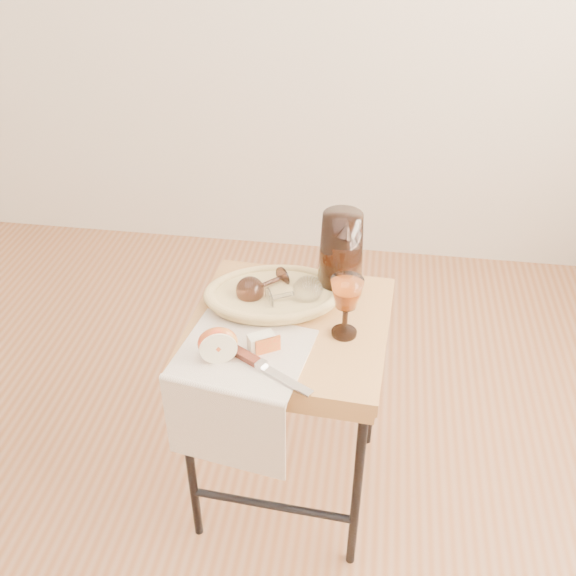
% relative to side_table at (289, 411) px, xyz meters
% --- Properties ---
extents(side_table, '(0.53, 0.53, 0.64)m').
position_rel_side_table_xyz_m(side_table, '(0.00, 0.00, 0.00)').
color(side_table, brown).
rests_on(side_table, floor).
extents(tea_towel, '(0.34, 0.32, 0.01)m').
position_rel_side_table_xyz_m(tea_towel, '(-0.09, -0.14, 0.32)').
color(tea_towel, white).
rests_on(tea_towel, side_table).
extents(bread_basket, '(0.37, 0.29, 0.05)m').
position_rel_side_table_xyz_m(bread_basket, '(-0.05, 0.07, 0.34)').
color(bread_basket, tan).
rests_on(bread_basket, side_table).
extents(goblet_lying_a, '(0.14, 0.14, 0.07)m').
position_rel_side_table_xyz_m(goblet_lying_a, '(-0.08, 0.09, 0.37)').
color(goblet_lying_a, '#4B2C24').
rests_on(goblet_lying_a, bread_basket).
extents(goblet_lying_b, '(0.15, 0.13, 0.08)m').
position_rel_side_table_xyz_m(goblet_lying_b, '(-0.00, 0.05, 0.37)').
color(goblet_lying_b, white).
rests_on(goblet_lying_b, bread_basket).
extents(pitcher, '(0.21, 0.27, 0.28)m').
position_rel_side_table_xyz_m(pitcher, '(0.11, 0.15, 0.44)').
color(pitcher, black).
rests_on(pitcher, side_table).
extents(wine_goblet, '(0.10, 0.10, 0.16)m').
position_rel_side_table_xyz_m(wine_goblet, '(0.14, -0.03, 0.40)').
color(wine_goblet, white).
rests_on(wine_goblet, side_table).
extents(apple_half, '(0.10, 0.08, 0.09)m').
position_rel_side_table_xyz_m(apple_half, '(-0.14, -0.16, 0.37)').
color(apple_half, '#C2060D').
rests_on(apple_half, tea_towel).
extents(apple_wedge, '(0.07, 0.06, 0.04)m').
position_rel_side_table_xyz_m(apple_wedge, '(-0.05, -0.12, 0.34)').
color(apple_wedge, '#FFF6D0').
rests_on(apple_wedge, tea_towel).
extents(table_knife, '(0.22, 0.15, 0.02)m').
position_rel_side_table_xyz_m(table_knife, '(-0.03, -0.19, 0.33)').
color(table_knife, silver).
rests_on(table_knife, tea_towel).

